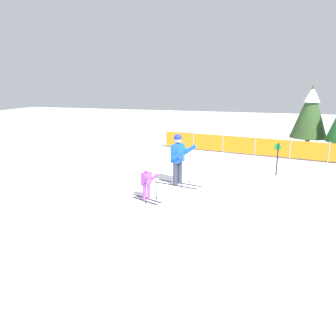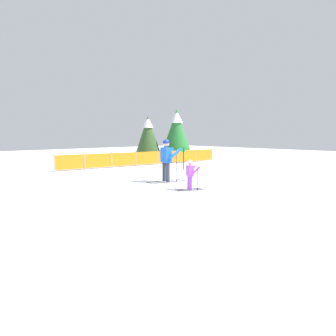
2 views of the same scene
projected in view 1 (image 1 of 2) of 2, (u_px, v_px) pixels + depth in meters
The scene contains 6 objects.
ground_plane at pixel (176, 186), 11.60m from camera, with size 60.00×60.00×0.00m, color white.
skier_adult at pixel (178, 155), 11.49m from camera, with size 1.77×0.88×1.84m.
skier_child at pixel (147, 180), 10.04m from camera, with size 1.06×0.66×1.11m.
safety_fence at pixel (272, 148), 15.86m from camera, with size 11.44×2.01×0.98m.
conifer_far at pixel (311, 111), 16.90m from camera, with size 1.86×1.86×3.46m.
trail_marker at pixel (277, 155), 12.73m from camera, with size 0.26×0.13×1.30m.
Camera 1 is at (2.92, -10.66, 3.59)m, focal length 35.00 mm.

